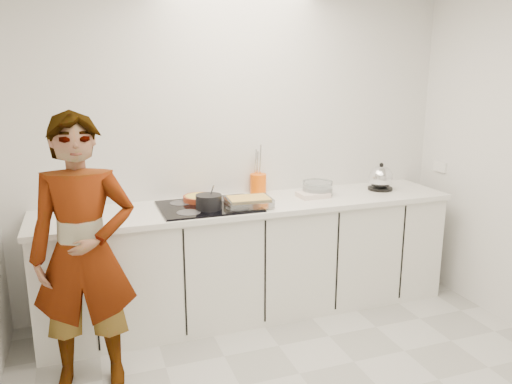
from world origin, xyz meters
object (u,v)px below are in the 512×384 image
object	(u,v)px
hob	(209,206)
cook	(84,254)
tart_dish	(200,198)
baking_dish	(249,201)
mixing_bowl	(317,189)
saucepan	(209,202)
utensil_crock	(258,184)
kettle	(381,178)

from	to	relation	value
hob	cook	bearing A→B (deg)	-149.42
tart_dish	baking_dish	world-z (taller)	baking_dish
mixing_bowl	saucepan	bearing A→B (deg)	-170.32
saucepan	mixing_bowl	xyz separation A→B (m)	(0.95, 0.16, -0.01)
baking_dish	utensil_crock	size ratio (longest dim) A/B	2.09
hob	kettle	distance (m)	1.52
mixing_bowl	kettle	xyz separation A→B (m)	(0.59, -0.01, 0.05)
hob	tart_dish	size ratio (longest dim) A/B	2.34
saucepan	kettle	size ratio (longest dim) A/B	0.98
hob	baking_dish	world-z (taller)	baking_dish
saucepan	baking_dish	xyz separation A→B (m)	(0.30, -0.02, -0.02)
hob	utensil_crock	bearing A→B (deg)	29.13
baking_dish	mixing_bowl	bearing A→B (deg)	15.26
mixing_bowl	utensil_crock	bearing A→B (deg)	154.76
saucepan	mixing_bowl	distance (m)	0.97
saucepan	kettle	xyz separation A→B (m)	(1.54, 0.15, 0.03)
baking_dish	cook	world-z (taller)	cook
cook	utensil_crock	bearing A→B (deg)	37.82
baking_dish	cook	bearing A→B (deg)	-160.39
baking_dish	mixing_bowl	distance (m)	0.68
saucepan	baking_dish	distance (m)	0.30
tart_dish	kettle	xyz separation A→B (m)	(1.55, -0.10, 0.06)
tart_dish	utensil_crock	bearing A→B (deg)	13.15
tart_dish	kettle	size ratio (longest dim) A/B	1.28
baking_dish	mixing_bowl	world-z (taller)	mixing_bowl
mixing_bowl	cook	size ratio (longest dim) A/B	0.18
hob	kettle	bearing A→B (deg)	2.08
baking_dish	tart_dish	bearing A→B (deg)	139.28
utensil_crock	saucepan	bearing A→B (deg)	-144.23
hob	utensil_crock	xyz separation A→B (m)	(0.49, 0.27, 0.08)
utensil_crock	hob	bearing A→B (deg)	-150.87
hob	saucepan	size ratio (longest dim) A/B	3.06
tart_dish	mixing_bowl	size ratio (longest dim) A/B	1.02
kettle	hob	bearing A→B (deg)	-177.92
kettle	cook	distance (m)	2.49
tart_dish	baking_dish	distance (m)	0.40
tart_dish	mixing_bowl	xyz separation A→B (m)	(0.96, -0.09, 0.02)
utensil_crock	kettle	bearing A→B (deg)	-12.01
baking_dish	kettle	size ratio (longest dim) A/B	1.44
saucepan	baking_dish	size ratio (longest dim) A/B	0.68
tart_dish	saucepan	distance (m)	0.25
tart_dish	kettle	world-z (taller)	kettle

